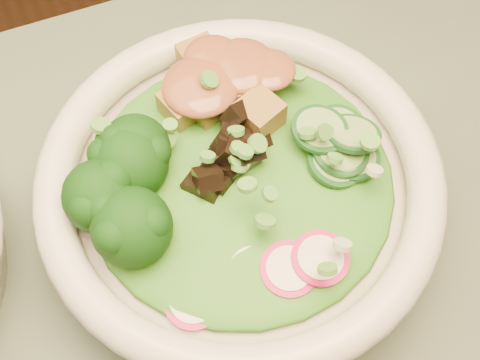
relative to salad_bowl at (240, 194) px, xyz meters
name	(u,v)px	position (x,y,z in m)	size (l,w,h in m)	color
salad_bowl	(240,194)	(0.00, 0.00, 0.00)	(0.29, 0.29, 0.08)	silver
lettuce_bed	(240,179)	(0.00, 0.00, 0.02)	(0.22, 0.22, 0.03)	#1D5D13
broccoli_florets	(143,190)	(-0.07, 0.01, 0.04)	(0.09, 0.08, 0.05)	black
radish_slices	(271,268)	(-0.01, -0.07, 0.03)	(0.12, 0.04, 0.02)	#B50D4E
cucumber_slices	(338,151)	(0.07, -0.01, 0.04)	(0.08, 0.08, 0.04)	#7CA65C
mushroom_heap	(236,152)	(0.00, 0.01, 0.04)	(0.08, 0.08, 0.04)	black
tofu_cubes	(221,92)	(0.01, 0.07, 0.04)	(0.10, 0.06, 0.04)	olive
peanut_sauce	(220,80)	(0.01, 0.07, 0.05)	(0.08, 0.06, 0.02)	brown
scallion_garnish	(240,160)	(0.00, 0.00, 0.05)	(0.21, 0.21, 0.03)	#529936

